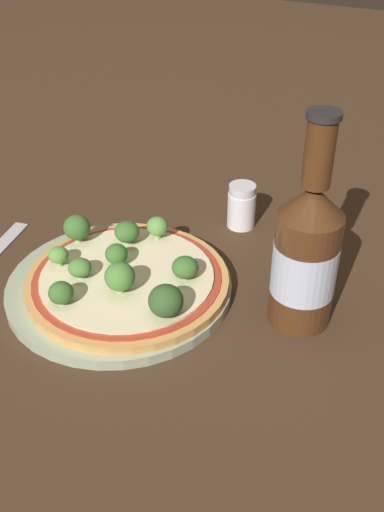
{
  "coord_description": "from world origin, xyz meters",
  "views": [
    {
      "loc": [
        0.3,
        -0.45,
        0.41
      ],
      "look_at": [
        0.07,
        0.01,
        0.06
      ],
      "focal_mm": 42.0,
      "sensor_mm": 36.0,
      "label": 1
    }
  ],
  "objects": [
    {
      "name": "ground_plane",
      "position": [
        0.0,
        0.0,
        0.0
      ],
      "size": [
        3.0,
        3.0,
        0.0
      ],
      "primitive_type": "plane",
      "color": "#3D2819"
    },
    {
      "name": "plate",
      "position": [
        -0.01,
        -0.01,
        0.01
      ],
      "size": [
        0.25,
        0.25,
        0.01
      ],
      "color": "#93A384",
      "rests_on": "ground_plane"
    },
    {
      "name": "pizza",
      "position": [
        -0.0,
        -0.01,
        0.02
      ],
      "size": [
        0.22,
        0.22,
        0.01
      ],
      "color": "tan",
      "rests_on": "plate"
    },
    {
      "name": "broccoli_floret_0",
      "position": [
        0.07,
        -0.05,
        0.04
      ],
      "size": [
        0.04,
        0.04,
        0.03
      ],
      "color": "#89A866",
      "rests_on": "pizza"
    },
    {
      "name": "broccoli_floret_1",
      "position": [
        0.06,
        0.01,
        0.04
      ],
      "size": [
        0.03,
        0.03,
        0.03
      ],
      "color": "#89A866",
      "rests_on": "pizza"
    },
    {
      "name": "broccoli_floret_2",
      "position": [
        -0.03,
        0.04,
        0.04
      ],
      "size": [
        0.03,
        0.03,
        0.03
      ],
      "color": "#89A866",
      "rests_on": "pizza"
    },
    {
      "name": "broccoli_floret_3",
      "position": [
        -0.03,
        -0.08,
        0.04
      ],
      "size": [
        0.03,
        0.03,
        0.03
      ],
      "color": "#89A866",
      "rests_on": "pizza"
    },
    {
      "name": "broccoli_floret_4",
      "position": [
        0.01,
        -0.04,
        0.05
      ],
      "size": [
        0.03,
        0.03,
        0.04
      ],
      "color": "#89A866",
      "rests_on": "pizza"
    },
    {
      "name": "broccoli_floret_5",
      "position": [
        -0.02,
        0.0,
        0.04
      ],
      "size": [
        0.02,
        0.02,
        0.03
      ],
      "color": "#89A866",
      "rests_on": "pizza"
    },
    {
      "name": "broccoli_floret_6",
      "position": [
        -0.09,
        0.02,
        0.05
      ],
      "size": [
        0.03,
        0.03,
        0.03
      ],
      "color": "#89A866",
      "rests_on": "pizza"
    },
    {
      "name": "broccoli_floret_7",
      "position": [
        -0.08,
        -0.03,
        0.04
      ],
      "size": [
        0.02,
        0.02,
        0.02
      ],
      "color": "#89A866",
      "rests_on": "pizza"
    },
    {
      "name": "broccoli_floret_8",
      "position": [
        -0.01,
        0.07,
        0.04
      ],
      "size": [
        0.03,
        0.03,
        0.03
      ],
      "color": "#89A866",
      "rests_on": "pizza"
    },
    {
      "name": "broccoli_floret_9",
      "position": [
        -0.04,
        -0.04,
        0.04
      ],
      "size": [
        0.03,
        0.03,
        0.02
      ],
      "color": "#89A866",
      "rests_on": "pizza"
    },
    {
      "name": "beer_bottle",
      "position": [
        0.18,
        0.03,
        0.08
      ],
      "size": [
        0.07,
        0.07,
        0.23
      ],
      "color": "#472814",
      "rests_on": "ground_plane"
    },
    {
      "name": "pepper_shaker",
      "position": [
        0.06,
        0.18,
        0.03
      ],
      "size": [
        0.04,
        0.04,
        0.06
      ],
      "color": "silver",
      "rests_on": "ground_plane"
    }
  ]
}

